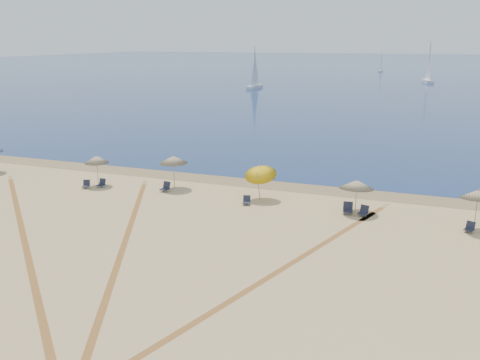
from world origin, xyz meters
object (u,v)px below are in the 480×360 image
at_px(sailboat_1, 428,70).
at_px(umbrella_5, 479,194).
at_px(umbrella_4, 357,184).
at_px(umbrella_2, 174,160).
at_px(sailboat_0, 255,76).
at_px(chair_2, 86,185).
at_px(umbrella_3, 260,171).
at_px(chair_6, 348,209).
at_px(chair_4, 166,187).
at_px(chair_7, 364,211).
at_px(umbrella_1, 97,159).
at_px(chair_8, 470,227).
at_px(sailboat_2, 381,65).
at_px(chair_3, 102,183).
at_px(chair_5, 247,201).

bearing_deg(sailboat_1, umbrella_5, -101.94).
bearing_deg(umbrella_4, umbrella_2, 175.99).
bearing_deg(umbrella_5, sailboat_0, 116.22).
distance_m(sailboat_0, sailboat_1, 49.02).
bearing_deg(umbrella_2, chair_2, -161.35).
height_order(umbrella_3, chair_6, umbrella_3).
xyz_separation_m(chair_4, chair_7, (14.57, -0.59, -0.02)).
bearing_deg(chair_2, umbrella_1, 40.58).
relative_size(umbrella_2, sailboat_0, 0.28).
bearing_deg(umbrella_1, umbrella_2, 12.23).
bearing_deg(sailboat_1, chair_8, -102.08).
bearing_deg(chair_2, umbrella_2, -2.04).
height_order(umbrella_5, sailboat_1, sailboat_1).
bearing_deg(sailboat_0, umbrella_1, -75.55).
distance_m(chair_6, chair_7, 1.02).
bearing_deg(sailboat_0, chair_4, -71.68).
height_order(chair_7, sailboat_1, sailboat_1).
relative_size(umbrella_1, chair_2, 3.28).
distance_m(umbrella_4, sailboat_0, 87.72).
height_order(umbrella_3, umbrella_4, umbrella_3).
xyz_separation_m(umbrella_1, sailboat_2, (8.73, 157.53, 0.04)).
xyz_separation_m(chair_2, chair_6, (19.67, 0.82, 0.06)).
height_order(chair_3, sailboat_2, sailboat_2).
height_order(chair_4, chair_6, chair_6).
height_order(umbrella_5, sailboat_0, sailboat_0).
bearing_deg(umbrella_5, chair_7, 176.08).
bearing_deg(sailboat_1, chair_5, -109.19).
bearing_deg(chair_4, sailboat_2, 98.42).
height_order(chair_2, chair_4, chair_4).
relative_size(umbrella_4, chair_8, 3.12).
xyz_separation_m(umbrella_5, sailboat_0, (-40.42, 82.08, 0.59)).
xyz_separation_m(umbrella_5, chair_6, (-7.51, 0.56, -1.92)).
bearing_deg(chair_3, chair_5, -0.56).
bearing_deg(chair_3, sailboat_1, 78.95).
distance_m(umbrella_5, chair_3, 26.32).
xyz_separation_m(umbrella_1, chair_5, (12.37, -0.53, -1.82)).
distance_m(umbrella_2, chair_8, 20.71).
relative_size(umbrella_1, umbrella_2, 0.94).
bearing_deg(umbrella_2, chair_6, -5.79).
bearing_deg(umbrella_3, chair_6, -7.80).
xyz_separation_m(chair_4, chair_5, (6.74, -0.95, -0.04)).
distance_m(umbrella_3, chair_3, 12.62).
distance_m(umbrella_4, chair_4, 14.07).
xyz_separation_m(umbrella_3, chair_4, (-7.27, -0.39, -1.76)).
bearing_deg(chair_2, sailboat_1, 56.99).
relative_size(umbrella_4, chair_6, 2.88).
distance_m(chair_5, sailboat_1, 113.64).
height_order(umbrella_2, umbrella_3, umbrella_3).
xyz_separation_m(chair_2, chair_7, (20.68, 0.70, 0.02)).
relative_size(umbrella_4, umbrella_5, 0.88).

